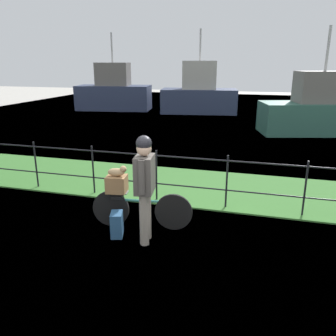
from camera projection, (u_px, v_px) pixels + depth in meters
name	position (u px, v px, depth m)	size (l,w,h in m)	color
ground_plane	(163.00, 252.00, 5.12)	(60.00, 60.00, 0.00)	#B2ADA3
grass_strip	(199.00, 187.00, 7.73)	(27.00, 2.40, 0.03)	#38702D
harbor_water	(236.00, 122.00, 16.16)	(30.00, 30.00, 0.00)	#60849E
iron_fence	(191.00, 175.00, 6.65)	(18.04, 0.04, 1.05)	black
bicycle_main	(141.00, 209.00, 5.78)	(1.68, 0.31, 0.63)	black
wooden_crate	(117.00, 184.00, 5.70)	(0.32, 0.29, 0.28)	olive
terrier_dog	(118.00, 172.00, 5.64)	(0.32, 0.18, 0.18)	tan
cyclist_person	(145.00, 180.00, 5.14)	(0.31, 0.54, 1.68)	gray
backpack_on_paving	(117.00, 224.00, 5.53)	(0.28, 0.18, 0.40)	#28517A
moored_boat_near	(320.00, 111.00, 13.38)	(4.75, 2.84, 3.96)	#336656
moored_boat_mid	(114.00, 93.00, 20.09)	(4.42, 2.40, 4.26)	#2D3856
moored_boat_far	(199.00, 94.00, 18.87)	(4.30, 2.50, 4.35)	#2D3856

